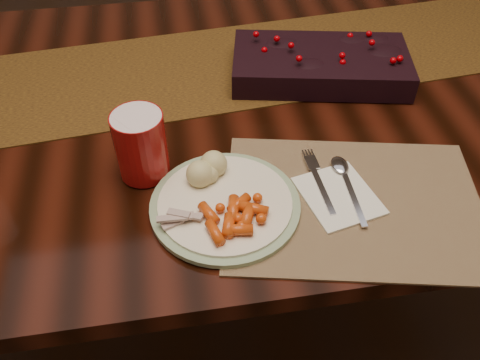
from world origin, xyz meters
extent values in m
plane|color=black|center=(0.00, 0.00, 0.00)|extent=(5.00, 5.00, 0.00)
cube|color=black|center=(0.00, 0.00, 0.38)|extent=(1.80, 1.00, 0.75)
cube|color=#452813|center=(0.05, 0.13, 0.75)|extent=(1.74, 0.51, 0.00)
cube|color=brown|center=(0.20, -0.33, 0.75)|extent=(0.50, 0.41, 0.00)
cylinder|color=#FDEFCF|center=(-0.02, -0.31, 0.76)|extent=(0.32, 0.32, 0.01)
cube|color=white|center=(0.18, -0.32, 0.76)|extent=(0.15, 0.16, 0.00)
cylinder|color=maroon|center=(-0.16, -0.20, 0.82)|extent=(0.11, 0.11, 0.13)
camera|label=1|loc=(-0.09, -0.89, 1.40)|focal=38.00mm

